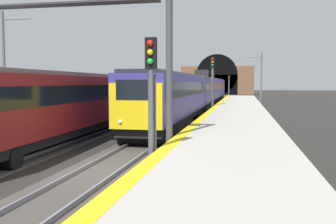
{
  "coord_description": "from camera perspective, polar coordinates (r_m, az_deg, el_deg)",
  "views": [
    {
      "loc": [
        -12.1,
        -4.94,
        3.23
      ],
      "look_at": [
        11.87,
        -0.07,
        1.31
      ],
      "focal_mm": 39.59,
      "sensor_mm": 36.0,
      "label": 1
    }
  ],
  "objects": [
    {
      "name": "catenary_mast_far",
      "position": [
        50.91,
        14.11,
        4.91
      ],
      "size": [
        0.22,
        2.13,
        7.22
      ],
      "color": "#595B60",
      "rests_on": "ground_plane"
    },
    {
      "name": "overhead_signal_gantry",
      "position": [
        16.93,
        -14.3,
        12.37
      ],
      "size": [
        0.7,
        8.72,
        7.44
      ],
      "color": "#3F3F47",
      "rests_on": "ground_plane"
    },
    {
      "name": "catenary_mast_near",
      "position": [
        29.08,
        -23.87,
        6.15
      ],
      "size": [
        0.22,
        2.3,
        8.3
      ],
      "color": "#595B60",
      "rests_on": "ground_plane"
    },
    {
      "name": "railway_signal_far",
      "position": [
        81.37,
        9.37,
        4.18
      ],
      "size": [
        0.39,
        0.38,
        4.88
      ],
      "rotation": [
        0.0,
        0.0,
        3.14
      ],
      "color": "#4C4C54",
      "rests_on": "ground_plane"
    },
    {
      "name": "railway_signal_mid",
      "position": [
        37.54,
        6.87,
        4.85
      ],
      "size": [
        0.39,
        0.38,
        5.81
      ],
      "rotation": [
        0.0,
        0.0,
        3.14
      ],
      "color": "#4C4C54",
      "rests_on": "ground_plane"
    },
    {
      "name": "platform_right",
      "position": [
        12.42,
        9.22,
        -8.31
      ],
      "size": [
        112.0,
        4.74,
        0.98
      ],
      "primitive_type": "cube",
      "color": "#ADA89E",
      "rests_on": "ground_plane"
    },
    {
      "name": "train_main_approaching",
      "position": [
        45.1,
        5.2,
        3.24
      ],
      "size": [
        56.35,
        2.79,
        4.81
      ],
      "rotation": [
        0.0,
        0.0,
        3.14
      ],
      "color": "navy",
      "rests_on": "ground_plane"
    },
    {
      "name": "railway_signal_near",
      "position": [
        12.49,
        -2.6,
        2.94
      ],
      "size": [
        0.39,
        0.38,
        4.75
      ],
      "rotation": [
        0.0,
        0.0,
        3.14
      ],
      "color": "#4C4C54",
      "rests_on": "ground_plane"
    },
    {
      "name": "platform_right_edge_strip",
      "position": [
        12.58,
        -0.5,
        -5.78
      ],
      "size": [
        112.0,
        0.5,
        0.01
      ],
      "primitive_type": "cube",
      "color": "yellow",
      "rests_on": "platform_right"
    },
    {
      "name": "train_adjacent_platform",
      "position": [
        41.16,
        -1.92,
        3.03
      ],
      "size": [
        61.55,
        3.13,
        4.68
      ],
      "rotation": [
        0.0,
        0.0,
        3.16
      ],
      "color": "maroon",
      "rests_on": "ground_plane"
    },
    {
      "name": "track_main_line",
      "position": [
        13.46,
        -10.56,
        -9.3
      ],
      "size": [
        160.0,
        2.94,
        0.21
      ],
      "color": "#423D38",
      "rests_on": "ground_plane"
    },
    {
      "name": "tunnel_portal",
      "position": [
        105.44,
        7.57,
        4.86
      ],
      "size": [
        2.83,
        20.32,
        11.38
      ],
      "color": "brown",
      "rests_on": "ground_plane"
    },
    {
      "name": "ground_plane",
      "position": [
        13.47,
        -10.56,
        -9.47
      ],
      "size": [
        320.0,
        320.0,
        0.0
      ],
      "primitive_type": "plane",
      "color": "#282623"
    }
  ]
}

